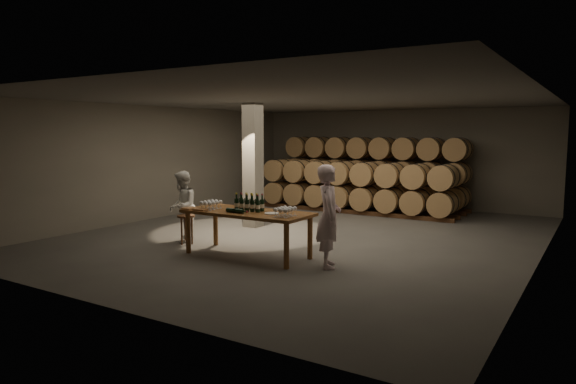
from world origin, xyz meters
The scene contains 15 objects.
room centered at (-1.80, 0.20, 1.60)m, with size 12.00×12.00×12.00m.
tasting_table centered at (0.00, -2.50, 0.80)m, with size 2.60×1.10×0.90m.
barrel_stack_back centered at (-0.57, 5.20, 1.20)m, with size 6.26×0.95×2.31m.
barrel_stack_front centered at (-0.57, 3.80, 0.83)m, with size 6.26×0.95×1.57m.
bottle_cluster centered at (0.00, -2.43, 1.02)m, with size 0.61×0.24×0.35m.
lying_bottles centered at (-0.06, -2.80, 0.94)m, with size 0.49×0.09×0.09m.
glass_cluster_left centered at (-0.81, -2.64, 1.03)m, with size 0.30×0.41×0.17m.
glass_cluster_right centered at (0.96, -2.62, 1.02)m, with size 0.30×0.41×0.17m.
plate centered at (0.60, -2.52, 0.91)m, with size 0.29×0.29×0.02m, color white.
notebook_near centered at (-0.86, -2.89, 0.92)m, with size 0.26×0.21×0.03m, color #9A6338.
notebook_corner centered at (-1.18, -2.85, 0.91)m, with size 0.23×0.30×0.03m, color #9A6338.
pen centered at (-0.70, -2.95, 0.91)m, with size 0.01×0.01×0.15m, color black.
stool centered at (-1.81, -2.32, 0.53)m, with size 0.39×0.39×0.64m.
person_man centered at (1.76, -2.42, 0.94)m, with size 0.68×0.45×1.87m, color silver.
person_woman centered at (-2.04, -2.18, 0.80)m, with size 0.78×0.60×1.59m, color white.
Camera 1 is at (5.97, -10.58, 2.43)m, focal length 32.00 mm.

